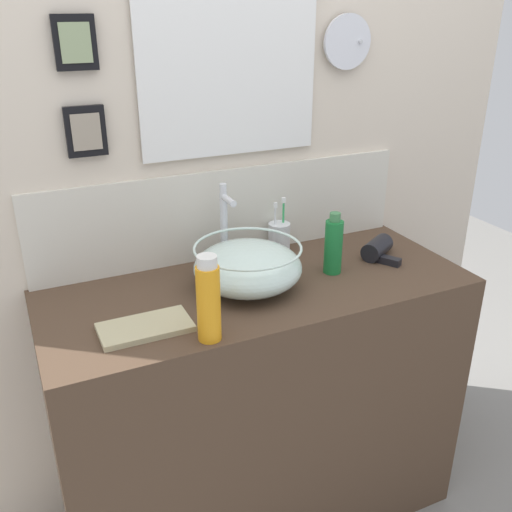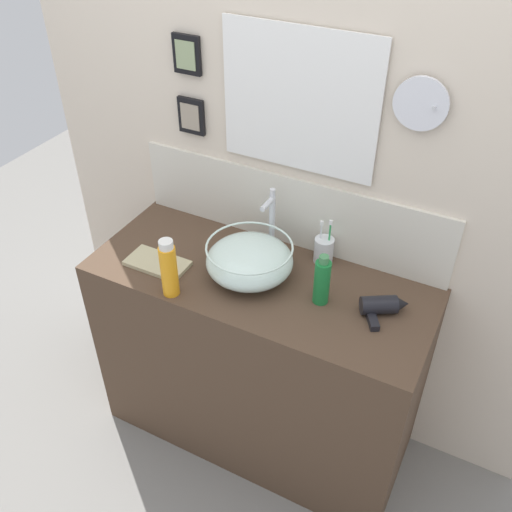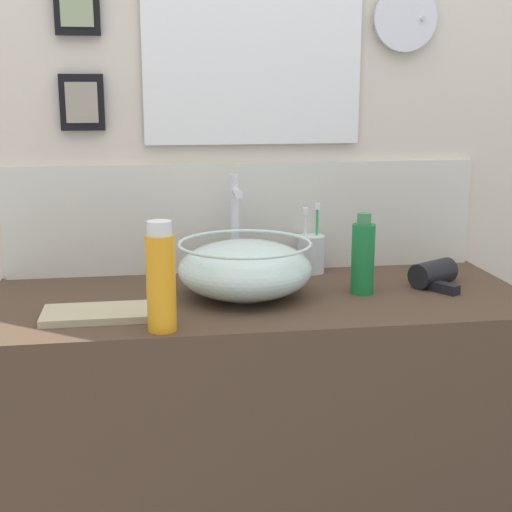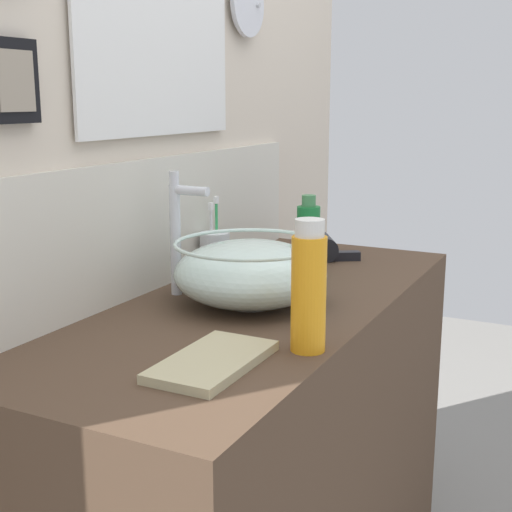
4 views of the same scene
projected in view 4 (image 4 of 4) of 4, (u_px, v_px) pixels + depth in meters
vanity_counter at (258, 490)px, 1.64m from camera, size 1.30×0.53×0.91m
back_panel at (141, 128)px, 1.59m from camera, size 2.19×0.10×2.54m
glass_bowl_sink at (251, 272)px, 1.49m from camera, size 0.32×0.32×0.14m
faucet at (178, 227)px, 1.55m from camera, size 0.02×0.10×0.27m
hair_drier at (324, 246)px, 1.95m from camera, size 0.17×0.18×0.06m
toothbrush_cup at (215, 252)px, 1.77m from camera, size 0.07×0.07×0.19m
shampoo_bottle at (309, 288)px, 1.21m from camera, size 0.06×0.06×0.23m
spray_bottle at (308, 239)px, 1.73m from camera, size 0.06×0.06×0.20m
hand_towel at (213, 361)px, 1.16m from camera, size 0.24×0.13×0.02m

